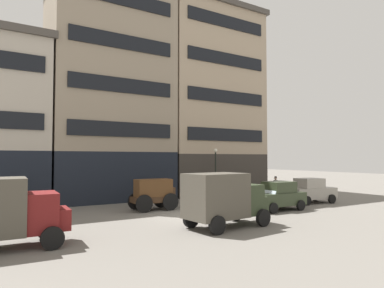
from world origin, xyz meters
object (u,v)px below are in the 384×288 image
object	(u,v)px
draft_horse	(193,188)
delivery_truck_near	(225,198)
sedan_dark	(311,191)
pedestrian_officer	(276,186)
fire_hydrant_curbside	(170,197)
sedan_parked_curb	(278,196)
cargo_wagon	(154,192)
delivery_truck_far	(1,211)
streetlamp_curbside	(216,166)

from	to	relation	value
draft_horse	delivery_truck_near	distance (m)	7.09
sedan_dark	pedestrian_officer	xyz separation A→B (m)	(0.20, 3.74, 0.07)
delivery_truck_near	fire_hydrant_curbside	bearing A→B (deg)	78.38
delivery_truck_near	sedan_parked_curb	xyz separation A→B (m)	(6.10, 2.50, -0.51)
cargo_wagon	delivery_truck_near	distance (m)	6.74
cargo_wagon	sedan_parked_curb	distance (m)	7.95
cargo_wagon	fire_hydrant_curbside	world-z (taller)	cargo_wagon
pedestrian_officer	fire_hydrant_curbside	distance (m)	9.22
cargo_wagon	draft_horse	bearing A→B (deg)	-0.02
draft_horse	delivery_truck_far	xyz separation A→B (m)	(-11.71, -5.58, 0.15)
sedan_dark	sedan_parked_curb	size ratio (longest dim) A/B	1.04
delivery_truck_far	streetlamp_curbside	xyz separation A→B (m)	(15.84, 8.70, 1.25)
pedestrian_officer	streetlamp_curbside	world-z (taller)	streetlamp_curbside
draft_horse	streetlamp_curbside	bearing A→B (deg)	37.08
sedan_dark	delivery_truck_near	bearing A→B (deg)	-160.93
delivery_truck_near	fire_hydrant_curbside	size ratio (longest dim) A/B	5.41
fire_hydrant_curbside	delivery_truck_near	bearing A→B (deg)	-101.62
draft_horse	delivery_truck_near	size ratio (longest dim) A/B	0.52
draft_horse	cargo_wagon	bearing A→B (deg)	179.98
streetlamp_curbside	delivery_truck_near	bearing A→B (deg)	-123.21
streetlamp_curbside	sedan_dark	bearing A→B (deg)	-54.93
delivery_truck_far	fire_hydrant_curbside	world-z (taller)	delivery_truck_far
pedestrian_officer	sedan_dark	bearing A→B (deg)	-93.11
cargo_wagon	sedan_parked_curb	world-z (taller)	cargo_wagon
delivery_truck_far	sedan_parked_curb	world-z (taller)	delivery_truck_far
sedan_dark	pedestrian_officer	bearing A→B (deg)	86.89
sedan_dark	fire_hydrant_curbside	bearing A→B (deg)	146.91
cargo_wagon	pedestrian_officer	size ratio (longest dim) A/B	1.63
delivery_truck_far	pedestrian_officer	distance (m)	21.30
sedan_parked_curb	pedestrian_officer	world-z (taller)	sedan_parked_curb
cargo_wagon	fire_hydrant_curbside	size ratio (longest dim) A/B	3.53
streetlamp_curbside	delivery_truck_far	bearing A→B (deg)	-151.23
sedan_dark	pedestrian_officer	size ratio (longest dim) A/B	2.15
delivery_truck_far	pedestrian_officer	size ratio (longest dim) A/B	2.46
draft_horse	pedestrian_officer	size ratio (longest dim) A/B	1.31
sedan_dark	sedan_parked_curb	bearing A→B (deg)	-165.33
delivery_truck_far	pedestrian_officer	world-z (taller)	delivery_truck_far
delivery_truck_far	sedan_parked_curb	size ratio (longest dim) A/B	1.19
cargo_wagon	pedestrian_officer	xyz separation A→B (m)	(11.57, 0.75, -0.17)
delivery_truck_far	sedan_dark	xyz separation A→B (m)	(20.13, 2.58, -0.51)
sedan_dark	sedan_parked_curb	distance (m)	4.78
sedan_parked_curb	delivery_truck_far	bearing A→B (deg)	-174.95
draft_horse	pedestrian_officer	world-z (taller)	draft_horse
delivery_truck_near	delivery_truck_far	distance (m)	9.47
delivery_truck_near	streetlamp_curbside	distance (m)	11.81
draft_horse	sedan_dark	xyz separation A→B (m)	(8.42, -3.00, -0.36)
cargo_wagon	sedan_dark	world-z (taller)	cargo_wagon
fire_hydrant_curbside	draft_horse	bearing A→B (deg)	-82.38
draft_horse	fire_hydrant_curbside	world-z (taller)	draft_horse
draft_horse	sedan_parked_curb	world-z (taller)	draft_horse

